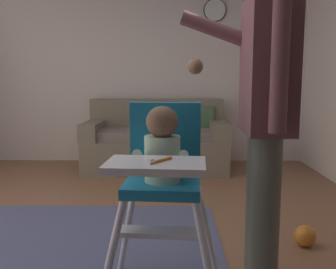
% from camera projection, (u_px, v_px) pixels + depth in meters
% --- Properties ---
extents(ground, '(6.11, 7.09, 0.10)m').
position_uv_depth(ground, '(99.00, 254.00, 2.53)').
color(ground, brown).
extents(wall_far, '(5.31, 0.06, 2.79)m').
position_uv_depth(wall_far, '(136.00, 58.00, 5.07)').
color(wall_far, silver).
rests_on(wall_far, ground).
extents(couch, '(1.73, 0.86, 0.86)m').
position_uv_depth(couch, '(157.00, 143.00, 4.70)').
color(couch, '#7A6D5A').
rests_on(couch, ground).
extents(high_chair, '(0.65, 0.76, 0.99)m').
position_uv_depth(high_chair, '(163.00, 165.00, 1.82)').
color(high_chair, white).
rests_on(high_chair, ground).
extents(adult_standing, '(0.51, 0.51, 1.65)m').
position_uv_depth(adult_standing, '(264.00, 115.00, 1.76)').
color(adult_standing, '#676858').
rests_on(adult_standing, ground).
extents(toy_ball, '(0.14, 0.14, 0.14)m').
position_uv_depth(toy_ball, '(305.00, 236.00, 2.52)').
color(toy_ball, orange).
rests_on(toy_ball, ground).
extents(wall_clock, '(0.30, 0.04, 0.30)m').
position_uv_depth(wall_clock, '(215.00, 10.00, 4.93)').
color(wall_clock, white).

